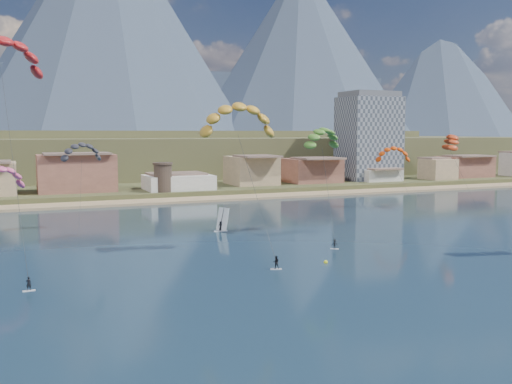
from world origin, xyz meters
TOP-DOWN VIEW (x-y plane):
  - ground at (0.00, 0.00)m, footprint 2400.00×2400.00m
  - beach at (0.00, 106.00)m, footprint 2200.00×12.00m
  - land at (0.00, 560.00)m, footprint 2200.00×900.00m
  - foothills at (22.39, 232.47)m, footprint 940.00×210.00m
  - mountain_ridge at (-14.60, 823.65)m, footprint 2060.00×480.00m
  - apartment_tower at (85.00, 128.00)m, footprint 20.00×16.00m
  - watchtower at (5.00, 114.00)m, footprint 5.82×5.82m
  - kitesurfer_red at (-35.97, 35.31)m, footprint 13.18×17.20m
  - kitesurfer_yellow at (-2.24, 33.93)m, footprint 13.00×15.95m
  - kitesurfer_green at (18.62, 44.17)m, footprint 10.42×17.35m
  - distant_kite_pink at (-37.15, 52.47)m, footprint 9.37×7.79m
  - distant_kite_dark at (-22.76, 65.12)m, footprint 8.66×6.53m
  - distant_kite_orange at (54.56, 71.31)m, footprint 9.79×7.41m
  - distant_kite_red at (65.72, 63.27)m, footprint 7.46×9.51m
  - windsurfer at (2.14, 54.58)m, footprint 2.68×2.94m
  - buoy at (7.27, 22.51)m, footprint 0.62×0.62m

SIDE VIEW (x-z plane):
  - ground at x=0.00m, z-range 0.00..0.00m
  - land at x=0.00m, z-range -2.00..2.00m
  - buoy at x=7.27m, z-range -0.20..0.42m
  - beach at x=0.00m, z-range -0.20..0.70m
  - windsurfer at x=2.14m, z-range -0.84..3.78m
  - watchtower at x=5.00m, z-range 2.07..10.67m
  - foothills at x=22.39m, z-range 0.08..18.08m
  - distant_kite_pink at x=-37.15m, z-range 4.63..20.39m
  - distant_kite_orange at x=54.56m, z-range 5.64..23.17m
  - distant_kite_dark at x=-22.76m, z-range 6.72..25.62m
  - distant_kite_red at x=65.72m, z-range 7.29..27.61m
  - apartment_tower at x=85.00m, z-range 1.82..33.82m
  - kitesurfer_green at x=18.62m, z-range 7.28..30.12m
  - kitesurfer_yellow at x=-2.24m, z-range 9.08..34.97m
  - kitesurfer_red at x=-35.97m, z-range 13.48..47.18m
  - mountain_ridge at x=-14.60m, z-range -49.69..350.31m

